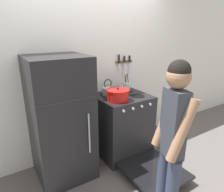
% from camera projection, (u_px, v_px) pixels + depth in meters
% --- Properties ---
extents(ground_plane, '(14.00, 14.00, 0.00)m').
position_uv_depth(ground_plane, '(95.00, 146.00, 3.32)').
color(ground_plane, '#5B5654').
extents(wall_back, '(10.00, 0.06, 2.55)m').
position_uv_depth(wall_back, '(91.00, 70.00, 2.95)').
color(wall_back, silver).
rests_on(wall_back, ground_plane).
extents(refrigerator, '(0.69, 0.71, 1.57)m').
position_uv_depth(refrigerator, '(61.00, 119.00, 2.48)').
color(refrigerator, black).
rests_on(refrigerator, ground_plane).
extents(stove_range, '(0.75, 1.45, 0.94)m').
position_uv_depth(stove_range, '(123.00, 126.00, 3.02)').
color(stove_range, '#232326').
rests_on(stove_range, ground_plane).
extents(dutch_oven_pot, '(0.35, 0.31, 0.18)m').
position_uv_depth(dutch_oven_pot, '(118.00, 95.00, 2.68)').
color(dutch_oven_pot, red).
rests_on(dutch_oven_pot, stove_range).
extents(tea_kettle, '(0.21, 0.16, 0.24)m').
position_uv_depth(tea_kettle, '(108.00, 90.00, 2.91)').
color(tea_kettle, silver).
rests_on(tea_kettle, stove_range).
extents(utensil_jar, '(0.11, 0.11, 0.28)m').
position_uv_depth(utensil_jar, '(127.00, 86.00, 3.09)').
color(utensil_jar, silver).
rests_on(utensil_jar, stove_range).
extents(person, '(0.32, 0.38, 1.63)m').
position_uv_depth(person, '(172.00, 142.00, 1.70)').
color(person, '#38425B').
rests_on(person, ground_plane).
extents(wall_knife_strip, '(0.31, 0.03, 0.35)m').
position_uv_depth(wall_knife_strip, '(124.00, 62.00, 3.17)').
color(wall_knife_strip, brown).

